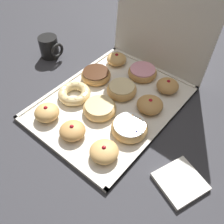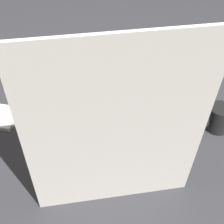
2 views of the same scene
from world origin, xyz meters
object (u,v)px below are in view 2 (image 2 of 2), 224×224
(napkin_stack, at_px, (1,117))
(chocolate_frosted_donut_6, at_px, (142,132))
(jelly_filled_donut_8, at_px, (65,139))
(donut_box, at_px, (101,128))
(jelly_filled_donut_2, at_px, (60,93))
(coffee_mug, at_px, (218,118))
(jelly_filled_donut_9, at_px, (152,160))
(cruller_donut_3, at_px, (131,107))
(glazed_ring_donut_4, at_px, (98,111))
(sprinkle_donut_5, at_px, (61,114))
(jelly_filled_donut_0, at_px, (124,85))
(jelly_filled_donut_1, at_px, (93,89))
(pink_frosted_donut_10, at_px, (108,167))
(glazed_ring_donut_7, at_px, (103,135))
(jelly_filled_donut_11, at_px, (69,169))

(napkin_stack, bearing_deg, chocolate_frosted_donut_6, 159.52)
(chocolate_frosted_donut_6, height_order, jelly_filled_donut_8, jelly_filled_donut_8)
(donut_box, xyz_separation_m, jelly_filled_donut_2, (0.13, -0.18, 0.03))
(coffee_mug, bearing_deg, jelly_filled_donut_9, 26.69)
(jelly_filled_donut_9, bearing_deg, coffee_mug, -153.31)
(cruller_donut_3, bearing_deg, glazed_ring_donut_4, 1.12)
(chocolate_frosted_donut_6, bearing_deg, coffee_mug, -179.18)
(chocolate_frosted_donut_6, bearing_deg, sprinkle_donut_5, -26.26)
(jelly_filled_donut_2, xyz_separation_m, chocolate_frosted_donut_6, (-0.26, 0.25, -0.00))
(jelly_filled_donut_0, distance_m, cruller_donut_3, 0.13)
(donut_box, xyz_separation_m, jelly_filled_donut_0, (-0.12, -0.19, 0.03))
(jelly_filled_donut_1, bearing_deg, pink_frosted_donut_10, 89.94)
(jelly_filled_donut_2, bearing_deg, napkin_stack, 18.06)
(cruller_donut_3, relative_size, jelly_filled_donut_8, 1.29)
(sprinkle_donut_5, bearing_deg, napkin_stack, -12.86)
(glazed_ring_donut_7, relative_size, jelly_filled_donut_11, 1.35)
(sprinkle_donut_5, relative_size, glazed_ring_donut_7, 1.07)
(cruller_donut_3, relative_size, glazed_ring_donut_4, 1.02)
(sprinkle_donut_5, bearing_deg, glazed_ring_donut_7, 135.69)
(chocolate_frosted_donut_6, bearing_deg, glazed_ring_donut_4, -43.55)
(donut_box, relative_size, jelly_filled_donut_11, 6.56)
(jelly_filled_donut_0, height_order, coffee_mug, coffee_mug)
(jelly_filled_donut_8, height_order, pink_frosted_donut_10, jelly_filled_donut_8)
(napkin_stack, bearing_deg, jelly_filled_donut_9, 147.23)
(jelly_filled_donut_1, relative_size, jelly_filled_donut_8, 0.90)
(donut_box, distance_m, jelly_filled_donut_2, 0.23)
(jelly_filled_donut_8, bearing_deg, glazed_ring_donut_7, 179.59)
(coffee_mug, bearing_deg, glazed_ring_donut_7, 0.17)
(donut_box, xyz_separation_m, sprinkle_donut_5, (0.13, -0.07, 0.02))
(glazed_ring_donut_7, distance_m, jelly_filled_donut_8, 0.12)
(pink_frosted_donut_10, bearing_deg, cruller_donut_3, -115.71)
(donut_box, height_order, cruller_donut_3, cruller_donut_3)
(glazed_ring_donut_7, distance_m, jelly_filled_donut_9, 0.19)
(jelly_filled_donut_11, relative_size, coffee_mug, 0.82)
(napkin_stack, bearing_deg, jelly_filled_donut_11, 127.09)
(jelly_filled_donut_8, bearing_deg, coffee_mug, -179.97)
(pink_frosted_donut_10, xyz_separation_m, napkin_stack, (0.34, -0.31, -0.02))
(donut_box, bearing_deg, glazed_ring_donut_4, -88.63)
(chocolate_frosted_donut_6, xyz_separation_m, napkin_stack, (0.47, -0.18, -0.02))
(jelly_filled_donut_2, bearing_deg, chocolate_frosted_donut_6, 136.06)
(donut_box, bearing_deg, pink_frosted_donut_10, 88.96)
(jelly_filled_donut_11, bearing_deg, jelly_filled_donut_0, -122.60)
(jelly_filled_donut_0, bearing_deg, coffee_mug, 137.55)
(jelly_filled_donut_1, xyz_separation_m, chocolate_frosted_donut_6, (-0.13, 0.25, -0.00))
(glazed_ring_donut_7, distance_m, napkin_stack, 0.38)
(jelly_filled_donut_1, bearing_deg, glazed_ring_donut_4, 90.71)
(chocolate_frosted_donut_6, bearing_deg, jelly_filled_donut_9, 90.28)
(jelly_filled_donut_1, height_order, coffee_mug, coffee_mug)
(jelly_filled_donut_2, bearing_deg, jelly_filled_donut_8, 90.82)
(jelly_filled_donut_2, xyz_separation_m, cruller_donut_3, (-0.25, 0.12, -0.00))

